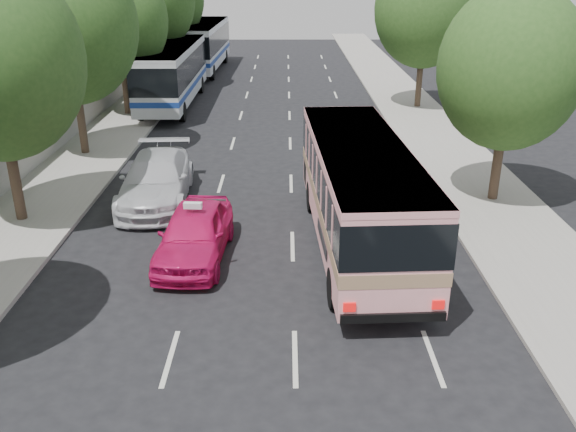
{
  "coord_description": "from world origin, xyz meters",
  "views": [
    {
      "loc": [
        0.8,
        -13.74,
        8.5
      ],
      "look_at": [
        0.85,
        2.7,
        1.6
      ],
      "focal_mm": 38.0,
      "sensor_mm": 36.0,
      "label": 1
    }
  ],
  "objects_px": {
    "pink_taxi": "(195,233)",
    "white_pickup": "(156,179)",
    "tour_coach_rear": "(204,42)",
    "pink_bus": "(360,185)",
    "tour_coach_front": "(173,70)"
  },
  "relations": [
    {
      "from": "pink_bus",
      "to": "white_pickup",
      "type": "height_order",
      "value": "pink_bus"
    },
    {
      "from": "pink_taxi",
      "to": "white_pickup",
      "type": "distance_m",
      "value": 5.26
    },
    {
      "from": "tour_coach_front",
      "to": "tour_coach_rear",
      "type": "height_order",
      "value": "tour_coach_rear"
    },
    {
      "from": "pink_taxi",
      "to": "white_pickup",
      "type": "height_order",
      "value": "white_pickup"
    },
    {
      "from": "white_pickup",
      "to": "tour_coach_front",
      "type": "relative_size",
      "value": 0.49
    },
    {
      "from": "white_pickup",
      "to": "pink_taxi",
      "type": "bearing_deg",
      "value": -69.64
    },
    {
      "from": "pink_bus",
      "to": "tour_coach_rear",
      "type": "distance_m",
      "value": 35.4
    },
    {
      "from": "white_pickup",
      "to": "tour_coach_rear",
      "type": "bearing_deg",
      "value": 90.21
    },
    {
      "from": "pink_taxi",
      "to": "tour_coach_rear",
      "type": "height_order",
      "value": "tour_coach_rear"
    },
    {
      "from": "tour_coach_rear",
      "to": "pink_taxi",
      "type": "bearing_deg",
      "value": -82.18
    },
    {
      "from": "pink_bus",
      "to": "tour_coach_rear",
      "type": "relative_size",
      "value": 0.83
    },
    {
      "from": "pink_taxi",
      "to": "white_pickup",
      "type": "xyz_separation_m",
      "value": [
        -2.11,
        4.81,
        0.05
      ]
    },
    {
      "from": "pink_bus",
      "to": "tour_coach_front",
      "type": "distance_m",
      "value": 22.92
    },
    {
      "from": "tour_coach_front",
      "to": "tour_coach_rear",
      "type": "xyz_separation_m",
      "value": [
        0.31,
        13.31,
        0.09
      ]
    },
    {
      "from": "pink_taxi",
      "to": "tour_coach_front",
      "type": "xyz_separation_m",
      "value": [
        -4.3,
        21.66,
        1.4
      ]
    }
  ]
}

